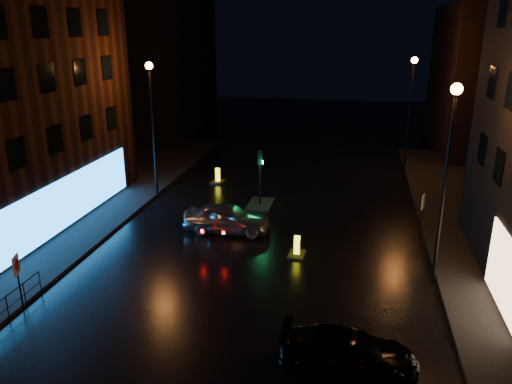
% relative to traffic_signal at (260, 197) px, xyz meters
% --- Properties ---
extents(ground, '(120.00, 120.00, 0.00)m').
position_rel_traffic_signal_xyz_m(ground, '(1.20, -14.00, -0.50)').
color(ground, black).
rests_on(ground, ground).
extents(pavement_left, '(12.00, 44.00, 0.15)m').
position_rel_traffic_signal_xyz_m(pavement_left, '(-12.80, -6.00, -0.43)').
color(pavement_left, black).
rests_on(pavement_left, ground).
extents(building_far_left, '(8.00, 16.00, 14.00)m').
position_rel_traffic_signal_xyz_m(building_far_left, '(-14.80, 21.00, 6.50)').
color(building_far_left, black).
rests_on(building_far_left, ground).
extents(building_far_right, '(8.00, 14.00, 12.00)m').
position_rel_traffic_signal_xyz_m(building_far_right, '(16.20, 18.00, 5.50)').
color(building_far_right, black).
rests_on(building_far_right, ground).
extents(street_lamp_lfar, '(0.44, 0.44, 8.37)m').
position_rel_traffic_signal_xyz_m(street_lamp_lfar, '(-6.60, -0.00, 5.06)').
color(street_lamp_lfar, black).
rests_on(street_lamp_lfar, ground).
extents(street_lamp_rnear, '(0.44, 0.44, 8.37)m').
position_rel_traffic_signal_xyz_m(street_lamp_rnear, '(9.00, -8.00, 5.06)').
color(street_lamp_rnear, black).
rests_on(street_lamp_rnear, ground).
extents(street_lamp_rfar, '(0.44, 0.44, 8.37)m').
position_rel_traffic_signal_xyz_m(street_lamp_rfar, '(9.00, 8.00, 5.06)').
color(street_lamp_rfar, black).
rests_on(street_lamp_rfar, ground).
extents(traffic_signal, '(1.40, 2.40, 3.45)m').
position_rel_traffic_signal_xyz_m(traffic_signal, '(0.00, 0.00, 0.00)').
color(traffic_signal, black).
rests_on(traffic_signal, ground).
extents(silver_hatchback, '(4.55, 1.95, 1.53)m').
position_rel_traffic_signal_xyz_m(silver_hatchback, '(-0.95, -4.28, 0.26)').
color(silver_hatchback, '#B5B8BE').
rests_on(silver_hatchback, ground).
extents(dark_sedan, '(4.38, 1.84, 1.26)m').
position_rel_traffic_signal_xyz_m(dark_sedan, '(5.63, -14.30, 0.13)').
color(dark_sedan, black).
rests_on(dark_sedan, ground).
extents(bollard_near, '(0.82, 1.18, 1.00)m').
position_rel_traffic_signal_xyz_m(bollard_near, '(3.02, -6.45, -0.28)').
color(bollard_near, black).
rests_on(bollard_near, ground).
extents(bollard_far, '(0.96, 1.29, 1.03)m').
position_rel_traffic_signal_xyz_m(bollard_far, '(-3.75, 3.94, -0.28)').
color(bollard_far, black).
rests_on(bollard_far, ground).
extents(road_sign_left, '(0.22, 0.55, 2.30)m').
position_rel_traffic_signal_xyz_m(road_sign_left, '(-6.70, -13.31, 1.22)').
color(road_sign_left, black).
rests_on(road_sign_left, ground).
extents(road_sign_right, '(0.21, 0.54, 2.29)m').
position_rel_traffic_signal_xyz_m(road_sign_right, '(8.99, -2.97, 1.21)').
color(road_sign_right, black).
rests_on(road_sign_right, ground).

